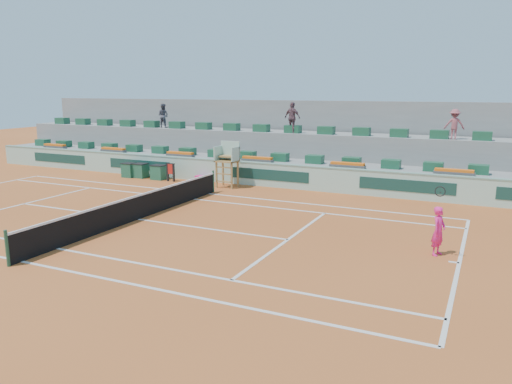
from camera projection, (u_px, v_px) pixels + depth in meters
ground at (138, 219)px, 19.81m from camera, size 90.00×90.00×0.00m
seating_tier_lower at (254, 167)px, 29.16m from camera, size 36.00×4.00×1.20m
seating_tier_upper at (266, 152)px, 30.44m from camera, size 36.00×2.40×2.60m
stadium_back_wall at (276, 135)px, 31.67m from camera, size 36.00×0.40×4.40m
player_bag at (202, 179)px, 27.80m from camera, size 0.78×0.35×0.35m
spectator_left at (163, 116)px, 32.63m from camera, size 0.76×0.60×1.55m
spectator_mid at (292, 118)px, 28.41m from camera, size 1.11×0.68×1.77m
spectator_right at (454, 124)px, 24.96m from camera, size 1.04×0.69×1.51m
court_lines at (138, 219)px, 19.81m from camera, size 23.89×11.09×0.01m
tennis_net at (138, 206)px, 19.71m from camera, size 0.10×11.97×1.10m
advertising_hoarding at (237, 172)px, 27.19m from camera, size 36.00×0.34×1.26m
umpire_chair at (228, 158)px, 26.13m from camera, size 1.10×0.90×2.40m
seat_row_lower at (247, 155)px, 28.20m from camera, size 32.90×0.60×0.44m
seat_row_upper at (261, 128)px, 29.60m from camera, size 32.90×0.60×0.44m
flower_planters at (217, 157)px, 28.14m from camera, size 26.80×0.36×0.28m
drink_cooler_a at (159, 172)px, 28.51m from camera, size 0.79×0.68×0.84m
drink_cooler_b at (140, 170)px, 29.10m from camera, size 0.79×0.68×0.84m
drink_cooler_c at (129, 170)px, 29.24m from camera, size 0.73×0.63×0.84m
towel_rack at (171, 171)px, 27.87m from camera, size 0.57×0.10×1.03m
tennis_player at (439, 231)px, 15.42m from camera, size 0.53×0.89×2.28m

